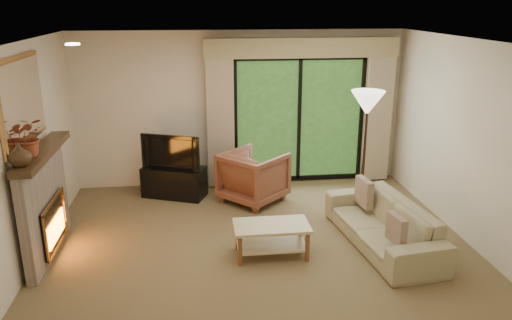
{
  "coord_description": "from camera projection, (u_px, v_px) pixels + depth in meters",
  "views": [
    {
      "loc": [
        -0.73,
        -5.73,
        3.05
      ],
      "look_at": [
        0.0,
        0.3,
        1.1
      ],
      "focal_mm": 35.0,
      "sensor_mm": 36.0,
      "label": 1
    }
  ],
  "objects": [
    {
      "name": "floor",
      "position": [
        259.0,
        248.0,
        6.44
      ],
      "size": [
        5.5,
        5.5,
        0.0
      ],
      "primitive_type": "plane",
      "color": "brown",
      "rests_on": "ground"
    },
    {
      "name": "ceiling",
      "position": [
        259.0,
        42.0,
        5.64
      ],
      "size": [
        5.5,
        5.5,
        0.0
      ],
      "primitive_type": "plane",
      "rotation": [
        3.14,
        0.0,
        0.0
      ],
      "color": "white",
      "rests_on": "ground"
    },
    {
      "name": "wall_back",
      "position": [
        240.0,
        109.0,
        8.4
      ],
      "size": [
        5.0,
        0.0,
        5.0
      ],
      "primitive_type": "plane",
      "rotation": [
        1.57,
        0.0,
        0.0
      ],
      "color": "beige",
      "rests_on": "ground"
    },
    {
      "name": "wall_front",
      "position": [
        301.0,
        249.0,
        3.68
      ],
      "size": [
        5.0,
        0.0,
        5.0
      ],
      "primitive_type": "plane",
      "rotation": [
        -1.57,
        0.0,
        0.0
      ],
      "color": "beige",
      "rests_on": "ground"
    },
    {
      "name": "wall_left",
      "position": [
        22.0,
        160.0,
        5.73
      ],
      "size": [
        0.0,
        5.0,
        5.0
      ],
      "primitive_type": "plane",
      "rotation": [
        1.57,
        0.0,
        1.57
      ],
      "color": "beige",
      "rests_on": "ground"
    },
    {
      "name": "wall_right",
      "position": [
        473.0,
        144.0,
        6.35
      ],
      "size": [
        0.0,
        5.0,
        5.0
      ],
      "primitive_type": "plane",
      "rotation": [
        1.57,
        0.0,
        -1.57
      ],
      "color": "beige",
      "rests_on": "ground"
    },
    {
      "name": "fireplace",
      "position": [
        44.0,
        202.0,
        6.12
      ],
      "size": [
        0.24,
        1.7,
        1.37
      ],
      "primitive_type": null,
      "color": "gray",
      "rests_on": "floor"
    },
    {
      "name": "mirror",
      "position": [
        22.0,
        101.0,
        5.72
      ],
      "size": [
        0.07,
        1.45,
        1.02
      ],
      "primitive_type": null,
      "color": "#BB8846",
      "rests_on": "wall_left"
    },
    {
      "name": "sliding_door",
      "position": [
        299.0,
        120.0,
        8.53
      ],
      "size": [
        2.26,
        0.1,
        2.16
      ],
      "primitive_type": null,
      "color": "black",
      "rests_on": "floor"
    },
    {
      "name": "curtain_left",
      "position": [
        220.0,
        118.0,
        8.24
      ],
      "size": [
        0.45,
        0.18,
        2.35
      ],
      "primitive_type": "cube",
      "color": "tan",
      "rests_on": "floor"
    },
    {
      "name": "curtain_right",
      "position": [
        378.0,
        113.0,
        8.55
      ],
      "size": [
        0.45,
        0.18,
        2.35
      ],
      "primitive_type": "cube",
      "color": "tan",
      "rests_on": "floor"
    },
    {
      "name": "cornice",
      "position": [
        302.0,
        48.0,
        8.07
      ],
      "size": [
        3.2,
        0.24,
        0.32
      ],
      "primitive_type": "cube",
      "color": "tan",
      "rests_on": "wall_back"
    },
    {
      "name": "media_console",
      "position": [
        174.0,
        182.0,
        8.07
      ],
      "size": [
        1.08,
        0.78,
        0.49
      ],
      "primitive_type": "cube",
      "rotation": [
        0.0,
        0.0,
        -0.38
      ],
      "color": "black",
      "rests_on": "floor"
    },
    {
      "name": "tv",
      "position": [
        173.0,
        151.0,
        7.91
      ],
      "size": [
        0.95,
        0.48,
        0.56
      ],
      "primitive_type": "imported",
      "rotation": [
        0.0,
        0.0,
        -0.38
      ],
      "color": "black",
      "rests_on": "media_console"
    },
    {
      "name": "armchair",
      "position": [
        254.0,
        177.0,
        7.85
      ],
      "size": [
        1.24,
        1.24,
        0.81
      ],
      "primitive_type": "imported",
      "rotation": [
        0.0,
        0.0,
        2.34
      ],
      "color": "brown",
      "rests_on": "floor"
    },
    {
      "name": "sofa",
      "position": [
        383.0,
        224.0,
        6.45
      ],
      "size": [
        1.03,
        2.1,
        0.59
      ],
      "primitive_type": "imported",
      "rotation": [
        0.0,
        0.0,
        -1.45
      ],
      "color": "tan",
      "rests_on": "floor"
    },
    {
      "name": "pillow_near",
      "position": [
        396.0,
        229.0,
        5.83
      ],
      "size": [
        0.13,
        0.35,
        0.34
      ],
      "primitive_type": "cube",
      "rotation": [
        0.0,
        0.0,
        0.12
      ],
      "color": "#532B22",
      "rests_on": "sofa"
    },
    {
      "name": "pillow_far",
      "position": [
        364.0,
        192.0,
        6.93
      ],
      "size": [
        0.15,
        0.4,
        0.39
      ],
      "primitive_type": "cube",
      "rotation": [
        0.0,
        0.0,
        0.12
      ],
      "color": "#532B22",
      "rests_on": "sofa"
    },
    {
      "name": "coffee_table",
      "position": [
        271.0,
        240.0,
        6.2
      ],
      "size": [
        0.93,
        0.51,
        0.42
      ],
      "primitive_type": null,
      "rotation": [
        0.0,
        0.0,
        0.0
      ],
      "color": "#D3BB85",
      "rests_on": "floor"
    },
    {
      "name": "floor_lamp",
      "position": [
        364.0,
        152.0,
        7.37
      ],
      "size": [
        0.51,
        0.51,
        1.82
      ],
      "primitive_type": null,
      "rotation": [
        0.0,
        0.0,
        -0.04
      ],
      "color": "white",
      "rests_on": "floor"
    },
    {
      "name": "vase",
      "position": [
        19.0,
        154.0,
        5.27
      ],
      "size": [
        0.29,
        0.29,
        0.26
      ],
      "primitive_type": "imported",
      "rotation": [
        0.0,
        0.0,
        0.19
      ],
      "color": "#3B2918",
      "rests_on": "fireplace"
    },
    {
      "name": "branches",
      "position": [
        28.0,
        137.0,
        5.57
      ],
      "size": [
        0.45,
        0.4,
        0.45
      ],
      "primitive_type": "imported",
      "rotation": [
        0.0,
        0.0,
        0.14
      ],
      "color": "brown",
      "rests_on": "fireplace"
    }
  ]
}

